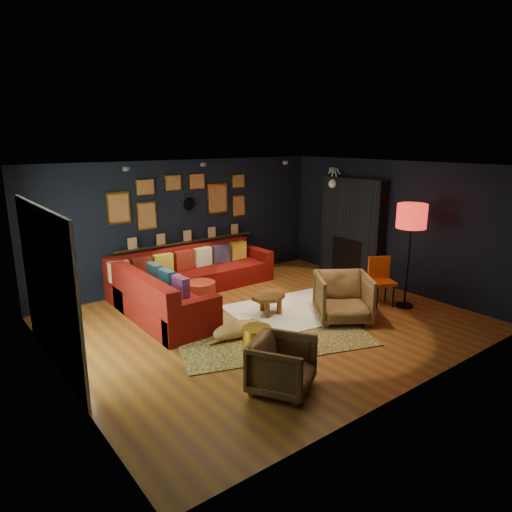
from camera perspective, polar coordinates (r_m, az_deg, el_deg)
floor at (r=7.79m, az=1.34°, el=-8.28°), size 6.50×6.50×0.00m
room_walls at (r=7.32m, az=1.42°, el=3.30°), size 6.50×6.50×6.50m
sectional at (r=8.79m, az=-9.21°, el=-3.54°), size 3.41×2.69×0.86m
ledge at (r=9.65m, az=-8.60°, el=1.79°), size 3.20×0.12×0.04m
gallery_wall at (r=9.53m, az=-8.97°, el=7.03°), size 3.15×0.04×1.02m
sunburst_mirror at (r=9.60m, az=-8.36°, el=6.46°), size 0.47×0.16×0.47m
fireplace at (r=10.19m, az=11.89°, el=2.90°), size 0.31×1.60×2.20m
deer_head at (r=10.40m, az=10.26°, el=8.95°), size 0.50×0.28×0.45m
sliding_door at (r=6.62m, az=-24.53°, el=-3.67°), size 0.06×2.80×2.20m
ceiling_spots at (r=7.84m, az=-2.26°, el=11.15°), size 3.30×2.50×0.06m
shag_rug at (r=8.30m, az=5.09°, el=-6.75°), size 2.51×1.99×0.03m
leopard_rug at (r=7.45m, az=1.54°, el=-9.30°), size 3.47×2.95×0.02m
coffee_table at (r=7.98m, az=1.60°, el=-5.27°), size 0.86×0.75×0.36m
pouf at (r=8.66m, az=-6.99°, el=-4.45°), size 0.58×0.58×0.38m
armchair_left at (r=5.70m, az=3.29°, el=-13.18°), size 0.96×0.94×0.74m
armchair_right at (r=7.85m, az=10.84°, el=-4.85°), size 1.18×1.17×0.90m
gold_stool at (r=6.42m, az=0.15°, el=-10.98°), size 0.40×0.40×0.50m
orange_chair at (r=8.78m, az=15.33°, el=-2.52°), size 0.56×0.56×0.89m
floor_lamp at (r=8.52m, az=18.86°, el=4.28°), size 0.52×0.52×1.91m
dog at (r=7.15m, az=-2.48°, el=-8.80°), size 1.12×0.58×0.35m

